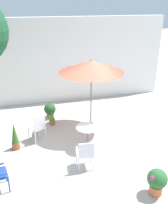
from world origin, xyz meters
name	(u,v)px	position (x,y,z in m)	size (l,w,h in m)	color
ground_plane	(88,145)	(0.00, 0.00, 0.00)	(60.00, 60.00, 0.00)	beige
villa_facade	(62,61)	(0.00, 4.09, 1.80)	(9.28, 0.30, 3.60)	white
patio_umbrella_0	(91,67)	(0.44, 1.14, 2.22)	(2.17, 2.17, 2.50)	#2D2D2D
cafe_table_0	(88,133)	(-0.03, -0.14, 0.51)	(0.73, 0.73, 0.73)	white
patio_chair_0	(86,153)	(-0.38, -1.10, 0.50)	(0.48, 0.46, 0.86)	white
patio_chair_2	(38,126)	(-1.47, 0.69, 0.53)	(0.58, 0.59, 0.91)	white
potted_plant_0	(50,110)	(-0.86, 2.33, 0.33)	(0.46, 0.46, 0.59)	#CA6D41
potted_plant_1	(15,137)	(-2.20, 0.39, 0.42)	(0.25, 0.25, 0.89)	#AC4C31
potted_plant_3	(52,118)	(-0.87, 1.72, 0.26)	(0.23, 0.23, 0.52)	#B85333
potted_plant_4	(157,181)	(0.96, -2.48, 0.39)	(0.47, 0.47, 0.68)	#CF6B3E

